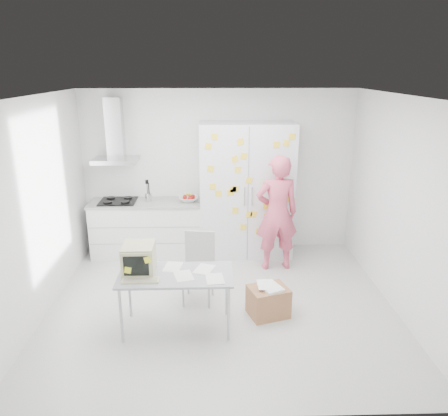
{
  "coord_description": "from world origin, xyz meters",
  "views": [
    {
      "loc": [
        -0.11,
        -5.16,
        3.01
      ],
      "look_at": [
        0.06,
        0.8,
        1.09
      ],
      "focal_mm": 35.0,
      "sensor_mm": 36.0,
      "label": 1
    }
  ],
  "objects_px": {
    "chair": "(199,263)",
    "person": "(277,213)",
    "cardboard_box": "(268,301)",
    "desk": "(152,266)"
  },
  "relations": [
    {
      "from": "person",
      "to": "desk",
      "type": "height_order",
      "value": "person"
    },
    {
      "from": "desk",
      "to": "cardboard_box",
      "type": "bearing_deg",
      "value": 8.67
    },
    {
      "from": "person",
      "to": "chair",
      "type": "distance_m",
      "value": 1.55
    },
    {
      "from": "desk",
      "to": "person",
      "type": "bearing_deg",
      "value": 43.37
    },
    {
      "from": "person",
      "to": "chair",
      "type": "xyz_separation_m",
      "value": [
        -1.17,
        -0.94,
        -0.37
      ]
    },
    {
      "from": "person",
      "to": "cardboard_box",
      "type": "bearing_deg",
      "value": 72.27
    },
    {
      "from": "desk",
      "to": "cardboard_box",
      "type": "xyz_separation_m",
      "value": [
        1.4,
        0.22,
        -0.61
      ]
    },
    {
      "from": "chair",
      "to": "cardboard_box",
      "type": "distance_m",
      "value": 1.05
    },
    {
      "from": "chair",
      "to": "cardboard_box",
      "type": "height_order",
      "value": "chair"
    },
    {
      "from": "chair",
      "to": "person",
      "type": "bearing_deg",
      "value": 46.88
    }
  ]
}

